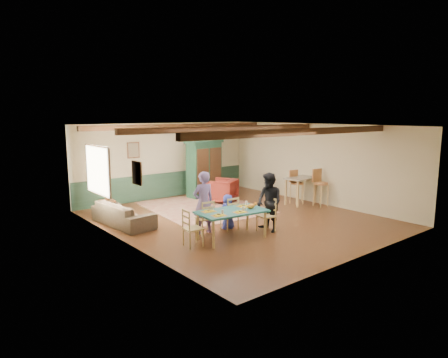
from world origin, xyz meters
TOP-DOWN VIEW (x-y plane):
  - floor at (0.00, 0.00)m, footprint 8.00×8.00m
  - wall_back at (0.00, 4.00)m, footprint 7.00×0.02m
  - wall_left at (-3.50, 0.00)m, footprint 0.02×8.00m
  - wall_right at (3.50, 0.00)m, footprint 0.02×8.00m
  - ceiling at (0.00, 0.00)m, footprint 7.00×8.00m
  - wainscot_back at (0.00, 3.98)m, footprint 6.95×0.03m
  - ceiling_beam_front at (0.00, -2.30)m, footprint 6.95×0.16m
  - ceiling_beam_mid at (0.00, 0.40)m, footprint 6.95×0.16m
  - ceiling_beam_back at (0.00, 3.00)m, footprint 6.95×0.16m
  - window_left at (-3.47, 1.70)m, footprint 0.06×1.60m
  - picture_left_wall at (-3.47, -0.60)m, footprint 0.04×0.42m
  - picture_back_a at (-1.30, 3.97)m, footprint 0.45×0.04m
  - picture_back_b at (-2.40, 3.97)m, footprint 0.38×0.04m
  - dining_table at (-1.34, -1.29)m, footprint 1.77×1.11m
  - dining_chair_far_left at (-1.63, -0.59)m, footprint 0.43×0.45m
  - dining_chair_far_right at (-0.89, -0.67)m, footprint 0.43×0.45m
  - dining_chair_end_left at (-2.40, -1.18)m, footprint 0.45×0.43m
  - dining_chair_end_right at (-0.27, -1.41)m, footprint 0.45×0.43m
  - person_man at (-1.62, -0.51)m, footprint 0.62×0.45m
  - person_woman at (-0.18, -1.42)m, footprint 0.66×0.81m
  - person_child at (-0.88, -0.60)m, footprint 0.49×0.35m
  - cat at (-0.84, -1.44)m, footprint 0.35×0.17m
  - place_setting_near_left at (-1.87, -1.47)m, footprint 0.40×0.32m
  - place_setting_near_center at (-1.27, -1.54)m, footprint 0.40×0.32m
  - place_setting_far_left at (-1.82, -1.01)m, footprint 0.40×0.32m
  - place_setting_far_right at (-0.80, -1.12)m, footprint 0.40×0.32m
  - area_rug at (0.06, 1.78)m, footprint 3.60×4.15m
  - armoire at (1.15, 3.24)m, footprint 1.53×0.77m
  - armchair at (1.00, 1.99)m, footprint 1.20×1.21m
  - sofa at (-2.88, 1.52)m, footprint 1.03×2.19m
  - end_table at (-2.90, 2.55)m, footprint 0.47×0.47m
  - table_lamp at (-2.90, 2.55)m, footprint 0.29×0.29m
  - counter_table at (2.91, 0.15)m, footprint 1.14×0.72m
  - bar_stool_left at (2.84, 0.24)m, footprint 0.45×0.49m
  - bar_stool_right at (3.18, -0.49)m, footprint 0.48×0.52m

SIDE VIEW (x-z plane):
  - floor at x=0.00m, z-range 0.00..0.00m
  - area_rug at x=0.06m, z-range 0.00..0.01m
  - end_table at x=-2.90m, z-range 0.00..0.52m
  - sofa at x=-2.88m, z-range 0.00..0.62m
  - dining_table at x=-1.34m, z-range 0.00..0.70m
  - armchair at x=1.00m, z-range 0.00..0.82m
  - dining_chair_far_left at x=-1.63m, z-range 0.00..0.88m
  - dining_chair_far_right at x=-0.89m, z-range 0.00..0.88m
  - dining_chair_end_left at x=-2.40m, z-range 0.00..0.88m
  - dining_chair_end_right at x=-0.27m, z-range 0.00..0.88m
  - wainscot_back at x=0.00m, z-range 0.00..0.90m
  - counter_table at x=2.91m, z-range 0.00..0.91m
  - person_child at x=-0.88m, z-range 0.00..0.94m
  - bar_stool_left at x=2.84m, z-range 0.00..1.14m
  - bar_stool_right at x=3.18m, z-range 0.00..1.23m
  - place_setting_near_left at x=-1.87m, z-range 0.70..0.81m
  - place_setting_near_center at x=-1.27m, z-range 0.70..0.81m
  - place_setting_far_left at x=-1.82m, z-range 0.70..0.81m
  - place_setting_far_right at x=-0.80m, z-range 0.70..0.81m
  - table_lamp at x=-2.90m, z-range 0.52..1.00m
  - person_woman at x=-0.18m, z-range 0.00..1.54m
  - cat at x=-0.84m, z-range 0.70..0.87m
  - person_man at x=-1.62m, z-range 0.00..1.61m
  - armoire at x=1.15m, z-range 0.00..2.07m
  - wall_back at x=0.00m, z-range 0.00..2.70m
  - wall_left at x=-3.50m, z-range 0.00..2.70m
  - wall_right at x=3.50m, z-range 0.00..2.70m
  - window_left at x=-3.47m, z-range 0.90..2.20m
  - picture_back_b at x=-2.40m, z-range 1.41..1.89m
  - picture_left_wall at x=-3.47m, z-range 1.49..2.01m
  - picture_back_a at x=-1.30m, z-range 1.52..2.08m
  - ceiling_beam_front at x=0.00m, z-range 2.53..2.69m
  - ceiling_beam_mid at x=0.00m, z-range 2.53..2.69m
  - ceiling_beam_back at x=0.00m, z-range 2.53..2.69m
  - ceiling at x=0.00m, z-range 2.69..2.71m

